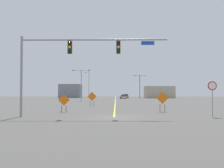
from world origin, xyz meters
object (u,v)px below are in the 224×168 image
(street_lamp_near_right, at_px, (81,82))
(street_lamp_mid_left, at_px, (89,84))
(stop_sign, at_px, (212,92))
(car_orange_distant, at_px, (125,96))
(construction_sign_left_shoulder, at_px, (162,99))
(car_silver_approaching, at_px, (123,97))
(construction_sign_right_lane, at_px, (64,101))
(traffic_signal_assembly, at_px, (70,55))
(construction_sign_right_shoulder, at_px, (92,97))
(street_lamp_far_left, at_px, (140,85))

(street_lamp_near_right, xyz_separation_m, street_lamp_mid_left, (-1.95, 34.00, 0.69))
(stop_sign, bearing_deg, car_orange_distant, 93.92)
(car_orange_distant, bearing_deg, construction_sign_left_shoulder, -88.59)
(construction_sign_left_shoulder, height_order, car_silver_approaching, construction_sign_left_shoulder)
(car_silver_approaching, bearing_deg, street_lamp_mid_left, 150.03)
(construction_sign_right_lane, bearing_deg, traffic_signal_assembly, -72.92)
(stop_sign, bearing_deg, car_silver_approaching, 95.16)
(stop_sign, relative_size, construction_sign_right_shoulder, 1.40)
(traffic_signal_assembly, xyz_separation_m, street_lamp_mid_left, (-5.99, 70.64, -0.18))
(car_silver_approaching, bearing_deg, car_orange_distant, 81.04)
(street_lamp_near_right, xyz_separation_m, car_silver_approaching, (10.22, 26.98, -3.75))
(traffic_signal_assembly, height_order, street_lamp_mid_left, street_lamp_mid_left)
(traffic_signal_assembly, relative_size, construction_sign_right_lane, 6.59)
(traffic_signal_assembly, xyz_separation_m, car_orange_distant, (7.14, 69.74, -4.53))
(traffic_signal_assembly, relative_size, construction_sign_right_shoulder, 5.81)
(street_lamp_far_left, distance_m, street_lamp_near_right, 30.63)
(construction_sign_left_shoulder, relative_size, car_orange_distant, 0.51)
(street_lamp_far_left, distance_m, construction_sign_left_shoulder, 57.31)
(car_orange_distant, bearing_deg, car_silver_approaching, -98.96)
(traffic_signal_assembly, height_order, construction_sign_right_shoulder, traffic_signal_assembly)
(traffic_signal_assembly, bearing_deg, construction_sign_left_shoulder, 33.85)
(street_lamp_near_right, relative_size, street_lamp_mid_left, 0.77)
(street_lamp_mid_left, height_order, construction_sign_right_lane, street_lamp_mid_left)
(car_silver_approaching, distance_m, car_orange_distant, 6.20)
(street_lamp_near_right, xyz_separation_m, car_orange_distant, (11.18, 33.10, -3.66))
(street_lamp_mid_left, xyz_separation_m, construction_sign_right_lane, (4.44, -65.58, -3.86))
(construction_sign_left_shoulder, bearing_deg, street_lamp_mid_left, 102.79)
(street_lamp_far_left, xyz_separation_m, construction_sign_right_lane, (-13.13, -57.93, -3.39))
(street_lamp_far_left, relative_size, street_lamp_near_right, 1.07)
(street_lamp_near_right, bearing_deg, street_lamp_mid_left, 93.29)
(street_lamp_far_left, height_order, construction_sign_left_shoulder, street_lamp_far_left)
(street_lamp_near_right, xyz_separation_m, construction_sign_right_shoulder, (4.21, -18.95, -3.01))
(stop_sign, bearing_deg, traffic_signal_assembly, -178.86)
(street_lamp_far_left, height_order, construction_sign_right_lane, street_lamp_far_left)
(street_lamp_mid_left, distance_m, construction_sign_right_shoulder, 53.43)
(stop_sign, distance_m, car_orange_distant, 69.68)
(street_lamp_far_left, xyz_separation_m, car_orange_distant, (-4.44, 6.75, -3.89))
(stop_sign, xyz_separation_m, street_lamp_near_right, (-15.94, 36.40, 2.25))
(street_lamp_mid_left, bearing_deg, stop_sign, -75.74)
(traffic_signal_assembly, bearing_deg, street_lamp_mid_left, 94.85)
(construction_sign_left_shoulder, relative_size, car_silver_approaching, 0.46)
(stop_sign, relative_size, street_lamp_far_left, 0.39)
(traffic_signal_assembly, bearing_deg, street_lamp_far_left, 79.59)
(construction_sign_left_shoulder, bearing_deg, car_orange_distant, 91.41)
(stop_sign, bearing_deg, construction_sign_left_shoulder, 119.54)
(construction_sign_right_lane, distance_m, car_orange_distant, 65.26)
(stop_sign, bearing_deg, street_lamp_far_left, 90.29)
(traffic_signal_assembly, distance_m, street_lamp_near_right, 36.87)
(construction_sign_left_shoulder, xyz_separation_m, construction_sign_right_shoulder, (-8.54, 11.85, -0.01))
(stop_sign, bearing_deg, street_lamp_near_right, 113.65)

